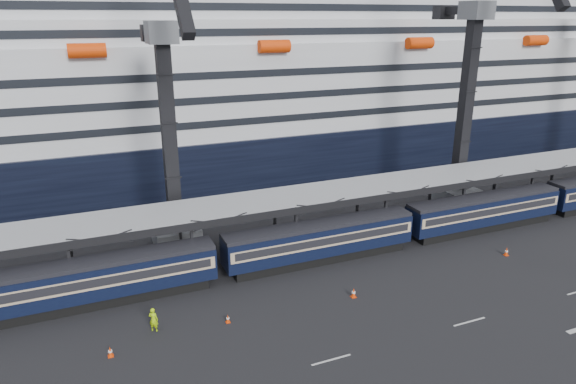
{
  "coord_description": "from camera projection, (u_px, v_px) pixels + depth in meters",
  "views": [
    {
      "loc": [
        -28.19,
        -30.11,
        22.35
      ],
      "look_at": [
        -11.34,
        10.0,
        7.43
      ],
      "focal_mm": 32.0,
      "sensor_mm": 36.0,
      "label": 1
    }
  ],
  "objects": [
    {
      "name": "ground",
      "position": [
        455.0,
        292.0,
        43.84
      ],
      "size": [
        260.0,
        260.0,
        0.0
      ],
      "primitive_type": "plane",
      "color": "black",
      "rests_on": "ground"
    },
    {
      "name": "train",
      "position": [
        351.0,
        234.0,
        50.14
      ],
      "size": [
        133.05,
        3.0,
        4.05
      ],
      "color": "black",
      "rests_on": "ground"
    },
    {
      "name": "canopy",
      "position": [
        372.0,
        187.0,
        54.34
      ],
      "size": [
        130.0,
        6.25,
        5.53
      ],
      "color": "#909398",
      "rests_on": "ground"
    },
    {
      "name": "cruise_ship",
      "position": [
        259.0,
        85.0,
        79.54
      ],
      "size": [
        214.09,
        28.84,
        34.0
      ],
      "color": "black",
      "rests_on": "ground"
    },
    {
      "name": "crane_dark_near",
      "position": [
        169.0,
        132.0,
        48.85
      ],
      "size": [
        4.5,
        17.75,
        35.08
      ],
      "color": "#484A50",
      "rests_on": "ground"
    },
    {
      "name": "crane_dark_mid",
      "position": [
        469.0,
        97.0,
        60.34
      ],
      "size": [
        4.5,
        18.24,
        39.64
      ],
      "color": "#484A50",
      "rests_on": "ground"
    },
    {
      "name": "worker",
      "position": [
        153.0,
        320.0,
        38.17
      ],
      "size": [
        0.85,
        0.77,
        1.94
      ],
      "primitive_type": "imported",
      "rotation": [
        0.0,
        0.0,
        2.59
      ],
      "color": "#AFE30B",
      "rests_on": "ground"
    },
    {
      "name": "traffic_cone_b",
      "position": [
        228.0,
        319.0,
        39.43
      ],
      "size": [
        0.34,
        0.34,
        0.69
      ],
      "color": "#EA3B07",
      "rests_on": "ground"
    },
    {
      "name": "traffic_cone_c",
      "position": [
        110.0,
        352.0,
        35.46
      ],
      "size": [
        0.4,
        0.4,
        0.79
      ],
      "color": "#EA3B07",
      "rests_on": "ground"
    },
    {
      "name": "traffic_cone_d",
      "position": [
        354.0,
        293.0,
        42.96
      ],
      "size": [
        0.43,
        0.43,
        0.85
      ],
      "color": "#EA3B07",
      "rests_on": "ground"
    },
    {
      "name": "traffic_cone_e",
      "position": [
        506.0,
        251.0,
        50.51
      ],
      "size": [
        0.42,
        0.42,
        0.84
      ],
      "color": "#EA3B07",
      "rests_on": "ground"
    }
  ]
}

